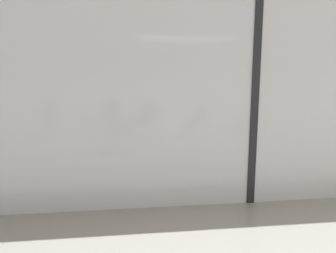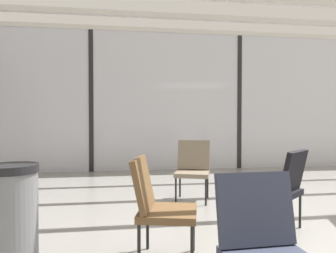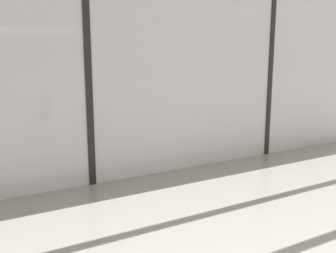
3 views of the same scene
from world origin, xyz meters
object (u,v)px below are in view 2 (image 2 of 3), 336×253
(lounge_chair_4, at_px, (193,166))
(lounge_chair_3, at_px, (282,184))
(lounge_chair_2, at_px, (265,241))
(trash_bin, at_px, (13,222))
(parked_airplane, at_px, (195,103))
(lounge_chair_0, at_px, (158,202))

(lounge_chair_4, bearing_deg, lounge_chair_3, -47.22)
(lounge_chair_2, xyz_separation_m, lounge_chair_4, (0.26, 2.94, 0.00))
(lounge_chair_2, relative_size, trash_bin, 1.01)
(parked_airplane, xyz_separation_m, lounge_chair_2, (-2.15, -10.84, -1.32))
(parked_airplane, relative_size, lounge_chair_0, 15.32)
(lounge_chair_2, bearing_deg, parked_airplane, 76.81)
(lounge_chair_0, height_order, lounge_chair_2, same)
(lounge_chair_4, bearing_deg, lounge_chair_2, -76.24)
(lounge_chair_4, height_order, trash_bin, lounge_chair_4)
(lounge_chair_0, relative_size, lounge_chair_3, 1.00)
(lounge_chair_0, distance_m, lounge_chair_4, 2.10)
(lounge_chair_0, xyz_separation_m, trash_bin, (-1.11, -0.18, -0.06))
(parked_airplane, relative_size, lounge_chair_4, 15.32)
(lounge_chair_2, bearing_deg, lounge_chair_4, 83.04)
(lounge_chair_0, height_order, lounge_chair_3, same)
(lounge_chair_0, bearing_deg, lounge_chair_4, -6.84)
(lounge_chair_3, height_order, trash_bin, lounge_chair_3)
(lounge_chair_0, bearing_deg, trash_bin, 113.64)
(parked_airplane, height_order, lounge_chair_4, parked_airplane)
(lounge_chair_2, xyz_separation_m, lounge_chair_3, (0.90, 1.50, 0.00))
(parked_airplane, height_order, lounge_chair_2, parked_airplane)
(lounge_chair_0, bearing_deg, lounge_chair_2, -138.48)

